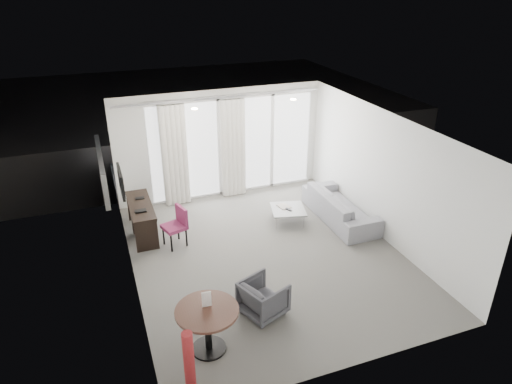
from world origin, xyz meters
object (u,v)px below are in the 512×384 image
object	(u,v)px
desk_chair	(174,227)
sofa	(340,206)
tub_armchair	(263,298)
red_lamp	(190,368)
desk	(142,219)
round_table	(208,330)
rattan_chair_a	(254,152)
rattan_chair_b	(269,141)
coffee_table	(288,215)

from	to	relation	value
desk_chair	sofa	size ratio (longest dim) A/B	0.38
tub_armchair	sofa	world-z (taller)	sofa
desk_chair	red_lamp	xyz separation A→B (m)	(-0.54, -3.74, 0.14)
desk	round_table	size ratio (longest dim) A/B	1.62
desk	sofa	xyz separation A→B (m)	(4.19, -0.87, -0.03)
desk_chair	red_lamp	world-z (taller)	red_lamp
desk	rattan_chair_a	distance (m)	4.38
red_lamp	rattan_chair_a	size ratio (longest dim) A/B	1.30
red_lamp	sofa	bearing A→B (deg)	40.34
desk	sofa	world-z (taller)	desk
rattan_chair_a	sofa	bearing A→B (deg)	-59.88
round_table	rattan_chair_a	world-z (taller)	rattan_chair_a
desk_chair	red_lamp	distance (m)	3.79
desk_chair	rattan_chair_a	world-z (taller)	rattan_chair_a
sofa	rattan_chair_a	xyz separation A→B (m)	(-0.72, 3.54, 0.11)
round_table	sofa	bearing A→B (deg)	36.59
tub_armchair	rattan_chair_b	distance (m)	7.11
red_lamp	tub_armchair	distance (m)	1.93
round_table	sofa	distance (m)	4.68
desk_chair	rattan_chair_a	bearing A→B (deg)	31.95
desk	red_lamp	xyz separation A→B (m)	(0.01, -4.43, 0.21)
tub_armchair	rattan_chair_a	distance (m)	6.20
red_lamp	rattan_chair_a	bearing A→B (deg)	64.01
desk_chair	rattan_chair_a	size ratio (longest dim) A/B	0.96
round_table	rattan_chair_a	distance (m)	7.02
red_lamp	tub_armchair	size ratio (longest dim) A/B	1.69
coffee_table	rattan_chair_b	world-z (taller)	rattan_chair_b
coffee_table	rattan_chair_b	distance (m)	4.12
tub_armchair	rattan_chair_a	size ratio (longest dim) A/B	0.77
desk	tub_armchair	world-z (taller)	desk
desk	desk_chair	world-z (taller)	desk_chair
red_lamp	rattan_chair_a	xyz separation A→B (m)	(3.46, 7.10, -0.13)
rattan_chair_a	desk	bearing A→B (deg)	-123.86
desk	tub_armchair	distance (m)	3.52
coffee_table	sofa	distance (m)	1.18
red_lamp	rattan_chair_b	size ratio (longest dim) A/B	1.28
sofa	desk_chair	bearing A→B (deg)	87.02
desk	coffee_table	bearing A→B (deg)	-10.94
desk_chair	round_table	bearing A→B (deg)	-108.97
desk_chair	coffee_table	bearing A→B (deg)	-14.86
rattan_chair_b	desk_chair	bearing A→B (deg)	-152.79
rattan_chair_b	rattan_chair_a	bearing A→B (deg)	-157.60
desk_chair	rattan_chair_b	xyz separation A→B (m)	(3.67, 4.04, 0.02)
coffee_table	tub_armchair	bearing A→B (deg)	-121.38
desk_chair	round_table	world-z (taller)	desk_chair
rattan_chair_a	round_table	bearing A→B (deg)	-97.02
round_table	rattan_chair_a	size ratio (longest dim) A/B	1.06
tub_armchair	coffee_table	world-z (taller)	tub_armchair
coffee_table	sofa	bearing A→B (deg)	-13.97
coffee_table	rattan_chair_b	xyz separation A→B (m)	(1.15, 3.95, 0.27)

